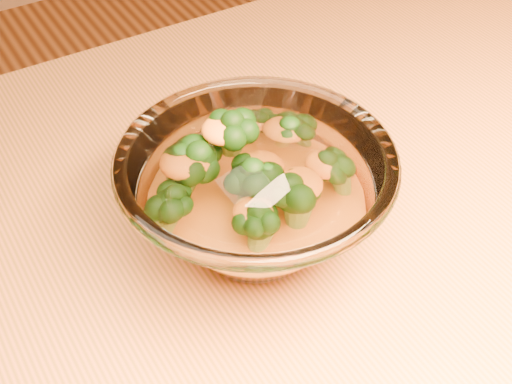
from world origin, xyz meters
TOP-DOWN VIEW (x-y plane):
  - table at (0.00, 0.00)m, footprint 1.20×0.80m
  - glass_bowl at (0.07, 0.03)m, footprint 0.23×0.23m
  - cheese_sauce at (0.07, 0.03)m, footprint 0.13×0.13m
  - broccoli_heap at (0.07, 0.04)m, footprint 0.16×0.13m

SIDE VIEW (x-z plane):
  - table at x=0.00m, z-range 0.28..1.03m
  - cheese_sauce at x=0.07m, z-range 0.76..0.80m
  - glass_bowl at x=0.07m, z-range 0.75..0.85m
  - broccoli_heap at x=0.07m, z-range 0.78..0.86m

